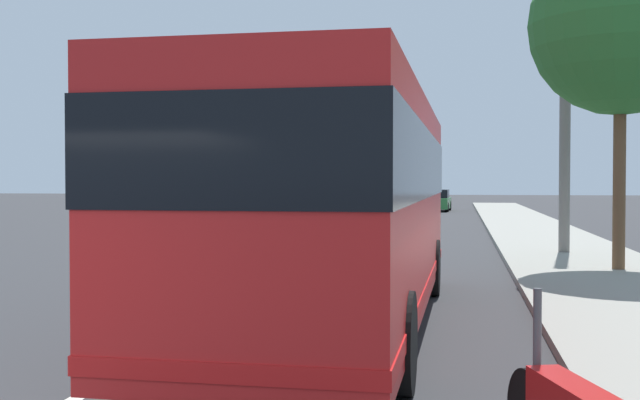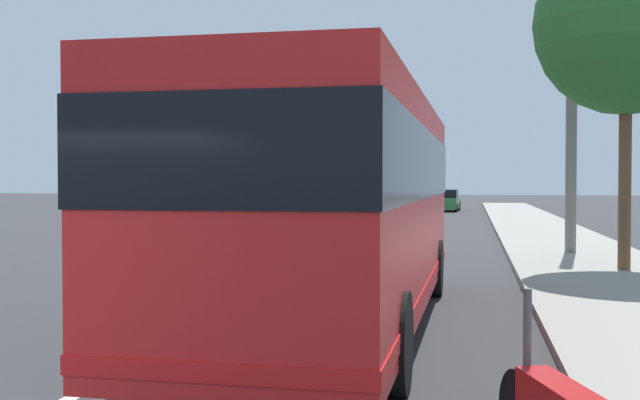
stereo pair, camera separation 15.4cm
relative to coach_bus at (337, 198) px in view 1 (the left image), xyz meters
name	(u,v)px [view 1 (the left image)]	position (x,y,z in m)	size (l,w,h in m)	color
sidewalk_curb	(639,302)	(2.65, -4.59, -1.74)	(110.00, 3.60, 0.14)	gray
lane_divider_line	(257,296)	(2.65, 1.86, -1.81)	(110.00, 0.16, 0.01)	silver
coach_bus	(337,198)	(0.00, 0.00, 0.00)	(10.22, 2.70, 3.15)	red
car_far_distant	(333,210)	(23.14, 3.85, -1.07)	(4.09, 2.00, 1.57)	black
car_side_street	(437,201)	(41.95, -0.15, -1.14)	(4.50, 1.93, 1.45)	#2D7238
roadside_tree_mid_block	(621,25)	(6.91, -5.08, 3.59)	(3.91, 3.91, 7.37)	brown
utility_pole	(565,98)	(10.91, -4.46, 2.46)	(0.29, 0.29, 8.55)	slate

